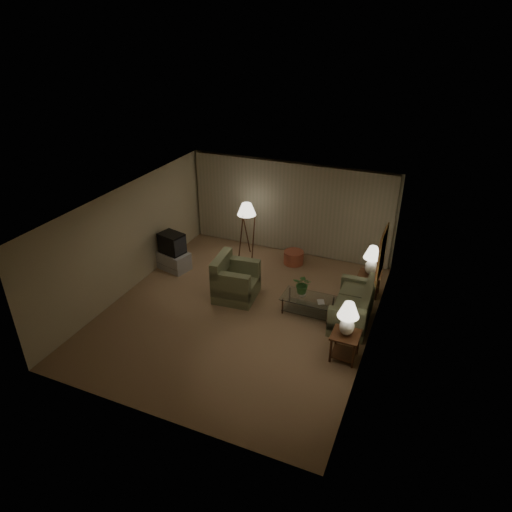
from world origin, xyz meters
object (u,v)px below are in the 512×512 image
Objects in this scene: side_table_near at (345,342)px; crt_tv at (172,243)px; table_lamp_far at (372,258)px; coffee_table at (308,303)px; side_table_far at (369,280)px; armchair at (236,282)px; ottoman at (294,257)px; table_lamp_near at (348,316)px; floor_lamp at (247,229)px; vase at (302,293)px; tv_cabinet at (174,260)px; sofa at (352,307)px.

side_table_near is 0.81× the size of crt_tv.
table_lamp_far reaches higher than coffee_table.
armchair is at bearing -155.28° from side_table_far.
table_lamp_far is at bearing -20.12° from ottoman.
table_lamp_near is (-0.00, -2.60, 0.63)m from side_table_far.
ottoman is (1.40, 0.09, -0.66)m from floor_lamp.
ottoman is at bearing 116.56° from coffee_table.
floor_lamp is at bearing 168.58° from table_lamp_far.
side_table_far is at bearing 45.95° from vase.
table_lamp_near is at bearing -47.24° from coffee_table.
armchair is 2.30m from tv_cabinet.
crt_tv reaches higher than armchair.
table_lamp_near is at bearing -117.90° from armchair.
table_lamp_far is 2.54m from ottoman.
sofa reaches higher than vase.
floor_lamp reaches higher than coffee_table.
sofa is at bearing -29.64° from floor_lamp.
sofa reaches higher than side_table_far.
coffee_table is 2.19× the size of ottoman.
coffee_table is at bearing -130.57° from side_table_far.
table_lamp_far is 0.75× the size of tv_cabinet.
table_lamp_far reaches higher than armchair.
vase is (-1.16, -0.10, 0.14)m from sofa.
tv_cabinet is at bearing 160.37° from side_table_near.
table_lamp_near is 2.60m from table_lamp_far.
tv_cabinet is (-5.05, 0.50, -0.11)m from sofa.
armchair is 2.32m from crt_tv.
floor_lamp reaches higher than table_lamp_near.
side_table_far is 1.08× the size of ottoman.
armchair reaches higher than side_table_far.
side_table_near is 2.60m from side_table_far.
side_table_near is 0.62m from table_lamp_near.
crt_tv is 0.46× the size of floor_lamp.
side_table_near is at bearing -5.29° from crt_tv.
sofa is at bearing 8.63° from tv_cabinet.
sofa is 1.26m from side_table_far.
table_lamp_far is 5.31m from tv_cabinet.
coffee_table is at bearing -63.44° from ottoman.
table_lamp_far is 4.37× the size of vase.
table_lamp_near is at bearing -43.75° from vase.
crt_tv reaches higher than coffee_table.
table_lamp_near is at bearing -5.29° from crt_tv.
table_lamp_near is 4.18m from ottoman.
table_lamp_near is 5.53m from crt_tv.
vase is at bearing 136.25° from table_lamp_near.
table_lamp_near reaches higher than armchair.
table_lamp_near reaches higher than tv_cabinet.
floor_lamp reaches higher than tv_cabinet.
side_table_far is at bearing 171.31° from sofa.
armchair is at bearing -108.90° from ottoman.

